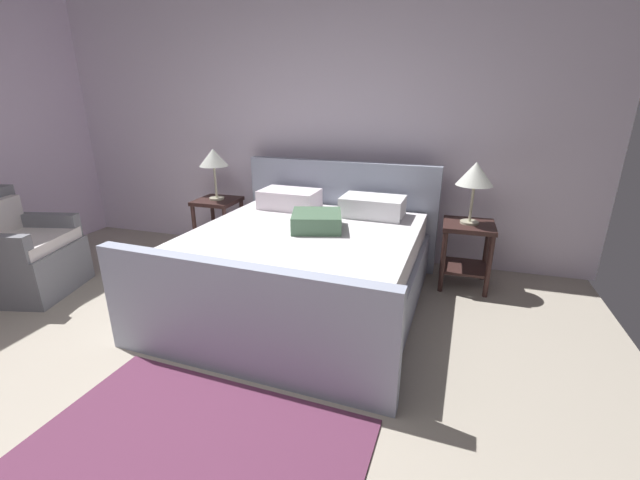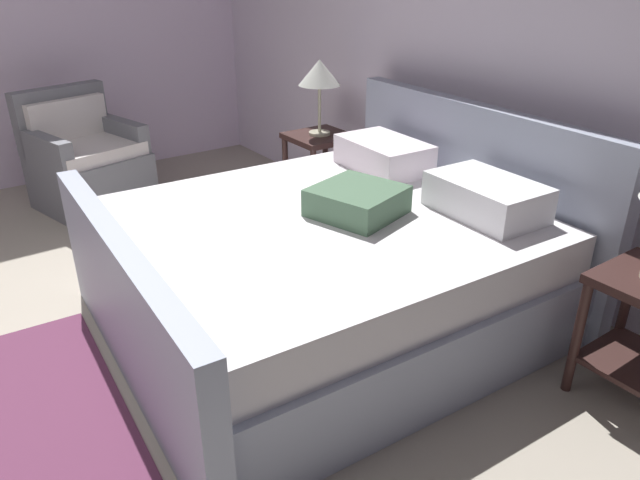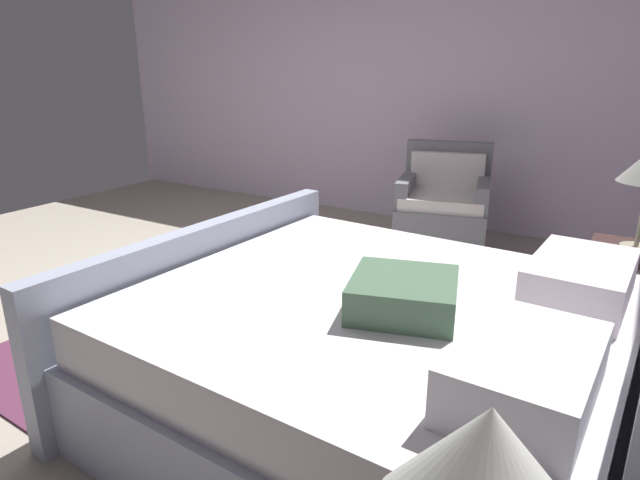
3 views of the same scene
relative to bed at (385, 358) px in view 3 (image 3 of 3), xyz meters
name	(u,v)px [view 3 (image 3 of 3)]	position (x,y,z in m)	size (l,w,h in m)	color
ground_plane	(151,303)	(-0.39, -1.90, -0.35)	(5.70, 6.17, 0.02)	#A59B8B
wall_side_left	(355,82)	(-3.30, -1.90, 1.01)	(0.12, 6.29, 2.71)	silver
bed	(385,358)	(0.00, 0.00, 0.00)	(2.08, 2.24, 1.05)	#99A0B6
nightstand_left	(629,284)	(-1.31, 0.85, 0.06)	(0.44, 0.44, 0.60)	#351F1C
armchair	(443,211)	(-2.44, -0.59, 0.01)	(0.88, 0.87, 0.90)	slate
area_rug	(129,333)	(0.00, -1.66, -0.33)	(1.68, 1.00, 0.01)	#5C2C46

